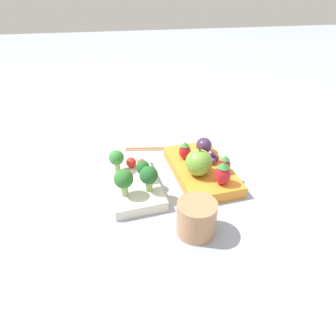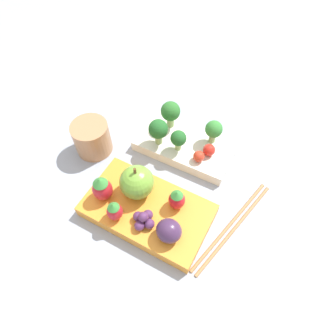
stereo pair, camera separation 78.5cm
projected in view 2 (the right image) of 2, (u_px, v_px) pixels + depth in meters
The scene contains 17 objects.
ground_plane at pixel (170, 178), 0.56m from camera, with size 4.00×4.00×0.00m, color #939EB2.
bento_box_savoury at pixel (186, 145), 0.59m from camera, with size 0.20×0.12×0.02m.
bento_box_fruit at pixel (148, 210), 0.51m from camera, with size 0.22×0.14×0.03m.
broccoli_floret_0 at pixel (214, 130), 0.56m from camera, with size 0.03×0.03×0.05m.
broccoli_floret_1 at pixel (158, 130), 0.55m from camera, with size 0.04×0.04×0.06m.
broccoli_floret_2 at pixel (178, 139), 0.55m from camera, with size 0.03×0.03×0.05m.
broccoli_floret_3 at pixel (171, 112), 0.57m from camera, with size 0.04×0.04×0.06m.
cherry_tomato_0 at pixel (209, 150), 0.55m from camera, with size 0.02×0.02×0.02m.
cherry_tomato_1 at pixel (199, 156), 0.55m from camera, with size 0.02×0.02×0.02m.
apple at pixel (137, 182), 0.49m from camera, with size 0.06×0.06×0.07m.
strawberry_0 at pixel (115, 211), 0.47m from camera, with size 0.03×0.03×0.04m.
strawberry_1 at pixel (102, 188), 0.49m from camera, with size 0.03×0.03×0.05m.
strawberry_2 at pixel (177, 199), 0.48m from camera, with size 0.03×0.03×0.04m.
plum at pixel (169, 231), 0.45m from camera, with size 0.04×0.04×0.04m.
grape_cluster at pixel (144, 220), 0.47m from camera, with size 0.04×0.04×0.03m.
drinking_cup at pixel (92, 138), 0.57m from camera, with size 0.07×0.07×0.06m.
chopsticks_pair at pixel (232, 226), 0.50m from camera, with size 0.04×0.21×0.01m.
Camera 2 is at (0.17, -0.25, 0.47)m, focal length 32.00 mm.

